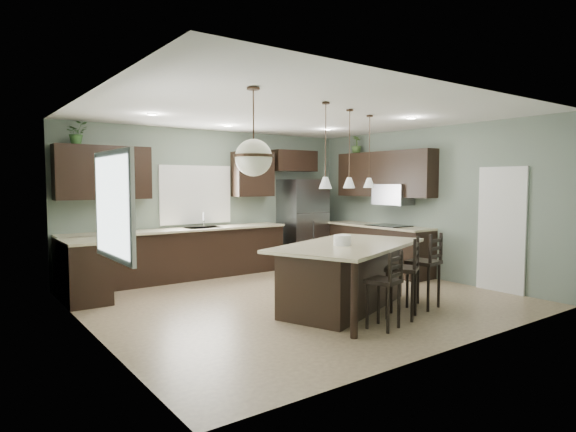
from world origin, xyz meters
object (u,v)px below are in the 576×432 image
Objects in this scene: bar_stool_right at (423,270)px; bar_stool_left at (383,290)px; bar_stool_center at (402,278)px; kitchen_island at (348,276)px; refrigerator at (303,222)px; plant_back_left at (77,133)px; serving_dish at (342,240)px.

bar_stool_left is at bearing -175.08° from bar_stool_right.
bar_stool_center reaches higher than bar_stool_left.
kitchen_island is at bearing 75.17° from bar_stool_center.
bar_stool_left is (-2.02, -4.20, -0.44)m from refrigerator.
plant_back_left is at bearing 107.91° from kitchen_island.
kitchen_island is at bearing -50.71° from plant_back_left.
bar_stool_right reaches higher than bar_stool_left.
bar_stool_left is at bearing -115.65° from refrigerator.
serving_dish is 1.02m from bar_stool_left.
refrigerator is 4.79m from plant_back_left.
serving_dish is 4.63m from plant_back_left.
kitchen_island is 0.57m from serving_dish.
bar_stool_center reaches higher than kitchen_island.
kitchen_island is at bearing -117.66° from refrigerator.
bar_stool_center is at bearing -58.38° from serving_dish.
refrigerator is at bearing 49.77° from bar_stool_left.
refrigerator is at bearing 60.37° from serving_dish.
serving_dish is 0.22× the size of bar_stool_center.
refrigerator reaches higher than kitchen_island.
bar_stool_center is (0.24, -0.76, 0.08)m from kitchen_island.
plant_back_left reaches higher than serving_dish.
serving_dish is at bearing -119.63° from refrigerator.
refrigerator is 3.96m from bar_stool_right.
refrigerator is at bearing 66.73° from bar_stool_right.
plant_back_left reaches higher than bar_stool_center.
plant_back_left is (-3.67, 4.02, 2.04)m from bar_stool_right.
refrigerator is 0.76× the size of kitchen_island.
bar_stool_center is at bearing 4.15° from bar_stool_left.
bar_stool_right is (1.19, 0.35, 0.06)m from bar_stool_left.
bar_stool_right is at bearing -55.81° from kitchen_island.
kitchen_island is 6.74× the size of plant_back_left.
serving_dish is 0.22× the size of bar_stool_right.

